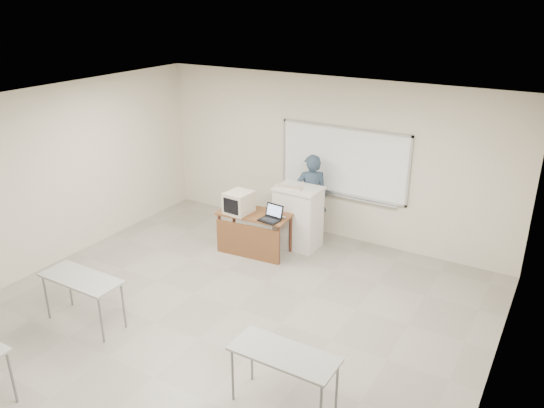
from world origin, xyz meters
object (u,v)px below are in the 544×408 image
Objects in this scene: whiteboard at (343,162)px; mouse at (283,217)px; podium at (298,217)px; keyboard at (288,187)px; crt_monitor at (239,202)px; instructor_desk at (252,227)px; presenter at (311,197)px; laptop at (271,217)px.

whiteboard is 27.30× the size of mouse.
keyboard is at bearing -140.55° from podium.
crt_monitor reaches higher than mouse.
podium is at bearing 77.08° from mouse.
instructor_desk is at bearing -137.30° from keyboard.
keyboard is 0.69m from presenter.
crt_monitor is at bearing -150.13° from keyboard.
podium is at bearing 53.87° from presenter.
mouse is 0.06× the size of presenter.
keyboard is (0.00, 0.59, 0.35)m from laptop.
crt_monitor is at bearing -137.73° from podium.
crt_monitor is at bearing 179.80° from mouse.
keyboard is (-0.15, 0.42, 0.39)m from mouse.
crt_monitor reaches higher than instructor_desk.
instructor_desk is 0.95m from keyboard.
whiteboard is 1.29m from podium.
presenter reaches higher than crt_monitor.
instructor_desk is at bearing -176.39° from mouse.
presenter is at bearing 61.47° from keyboard.
mouse is 0.59m from keyboard.
crt_monitor is (-1.30, -1.48, -0.54)m from whiteboard.
whiteboard is at bearing 178.93° from presenter.
laptop is 0.69× the size of keyboard.
mouse is at bearing -82.86° from keyboard.
instructor_desk is (-1.05, -1.46, -0.96)m from whiteboard.
presenter is (0.02, 0.46, 0.25)m from podium.
podium is (0.55, 0.70, 0.05)m from instructor_desk.
instructor_desk is 14.10× the size of mouse.
laptop is (-0.65, -1.48, -0.67)m from whiteboard.
keyboard is (0.65, 0.59, 0.22)m from crt_monitor.
laptop reaches higher than mouse.
crt_monitor is 0.66m from laptop.
crt_monitor reaches higher than laptop.
instructor_desk is at bearing 29.98° from presenter.
crt_monitor is (-0.25, -0.02, 0.42)m from instructor_desk.
presenter is at bearing 58.49° from crt_monitor.
keyboard is at bearing 45.69° from crt_monitor.
keyboard is at bearing -126.21° from whiteboard.
podium reaches higher than laptop.
laptop is (0.40, -0.01, 0.29)m from instructor_desk.
crt_monitor is at bearing 178.48° from instructor_desk.
podium is 1.13m from crt_monitor.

